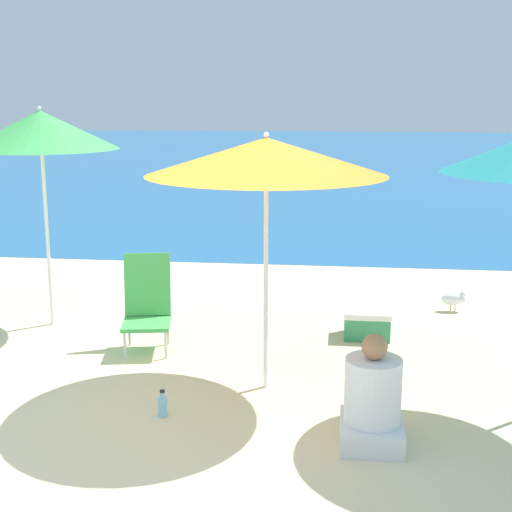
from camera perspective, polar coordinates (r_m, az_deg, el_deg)
The scene contains 9 objects.
ground_plane at distance 5.12m, azimuth -10.37°, elevation -14.09°, with size 60.00×60.00×0.00m, color beige.
sea_water at distance 29.76m, azimuth 4.10°, elevation 8.15°, with size 60.00×40.00×0.01m.
beach_umbrella_orange at distance 5.39m, azimuth 0.82°, elevation 7.94°, with size 1.84×1.84×2.03m.
beach_umbrella_green at distance 7.31m, azimuth -16.86°, elevation 9.61°, with size 1.50×1.50×2.20m.
beach_chair_green at distance 6.65m, azimuth -8.71°, elevation -3.68°, with size 0.51×0.57×0.87m.
person_seated_far at distance 4.90m, azimuth 9.30°, elevation -11.45°, with size 0.42×0.49×0.77m.
water_bottle at distance 5.35m, azimuth -7.47°, elevation -11.82°, with size 0.07×0.07×0.20m.
cooler_box at distance 7.02m, azimuth 8.86°, elevation -5.34°, with size 0.45×0.36×0.27m.
seagull at distance 8.05m, azimuth 15.57°, elevation -3.32°, with size 0.27×0.11×0.23m.
Camera 1 is at (1.42, -4.36, 2.28)m, focal length 50.00 mm.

